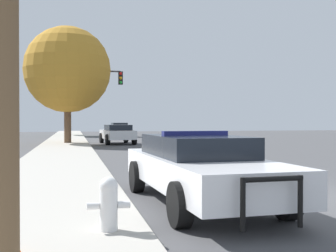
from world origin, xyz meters
TOP-DOWN VIEW (x-y plane):
  - ground_plane at (0.00, 0.00)m, footprint 110.00×110.00m
  - sidewalk_left at (-5.10, 0.00)m, footprint 3.00×110.00m
  - police_car at (-2.27, 0.02)m, footprint 2.21×5.43m
  - fire_hydrant at (-4.16, -2.12)m, footprint 0.57×0.25m
  - traffic_light at (-3.39, 21.35)m, footprint 3.68×0.35m
  - car_background_distant at (0.19, 37.34)m, footprint 2.08×4.13m
  - car_background_midblock at (-1.65, 21.16)m, footprint 2.27×4.53m
  - tree_sidewalk_mid at (-4.96, 20.88)m, footprint 5.68×5.68m
  - tree_sidewalk_far at (-5.35, 37.55)m, footprint 5.30×5.30m
  - traffic_cone at (-5.35, -2.95)m, footprint 0.39×0.39m

SIDE VIEW (x-z plane):
  - ground_plane at x=0.00m, z-range 0.00..0.00m
  - sidewalk_left at x=-5.10m, z-range 0.00..0.13m
  - traffic_cone at x=-5.35m, z-range 0.13..0.64m
  - fire_hydrant at x=-4.16m, z-range 0.15..0.86m
  - police_car at x=-2.27m, z-range 0.02..1.40m
  - car_background_midblock at x=-1.65m, z-range 0.07..1.38m
  - car_background_distant at x=0.19m, z-range 0.05..1.42m
  - traffic_light at x=-3.39m, z-range 1.17..6.17m
  - tree_sidewalk_mid at x=-4.96m, z-range 1.12..8.79m
  - tree_sidewalk_far at x=-5.35m, z-range 1.51..9.60m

